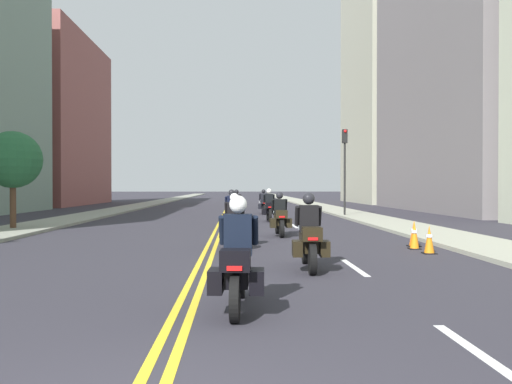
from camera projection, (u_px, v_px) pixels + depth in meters
The scene contains 22 objects.
ground_plane at pixel (229, 205), 51.31m from camera, with size 264.00×264.00×0.00m, color #2C2A32.
sidewalk_left at pixel (148, 204), 51.02m from camera, with size 2.57×144.00×0.12m, color gray.
sidewalk_right at pixel (310, 204), 51.60m from camera, with size 2.57×144.00×0.12m, color #999A88.
centreline_yellow_inner at pixel (228, 205), 51.30m from camera, with size 0.12×132.00×0.01m, color yellow.
centreline_yellow_outer at pixel (230, 205), 51.31m from camera, with size 0.12×132.00×0.01m, color yellow.
lane_dashes_white at pixel (278, 215), 32.44m from camera, with size 0.14×56.40×0.01m.
building_right_1 at pixel (458, 64), 37.72m from camera, with size 6.32×20.74×21.39m.
building_left_2 at pixel (55, 121), 51.05m from camera, with size 6.84×17.16×16.34m.
building_right_2 at pixel (384, 66), 57.23m from camera, with size 6.58×15.19×30.14m.
motorcycle_0 at pixel (238, 265), 7.45m from camera, with size 0.78×2.17×1.65m.
motorcycle_1 at pixel (309, 239), 11.12m from camera, with size 0.78×2.20×1.65m.
motorcycle_2 at pixel (234, 225), 14.99m from camera, with size 0.78×2.28×1.59m.
motorcycle_3 at pixel (280, 218), 18.71m from camera, with size 0.77×2.17×1.60m.
motorcycle_4 at pixel (232, 213), 22.26m from camera, with size 0.77×2.16×1.66m.
motorcycle_5 at pixel (269, 208), 26.49m from camera, with size 0.77×2.13×1.68m.
motorcycle_6 at pixel (236, 206), 30.34m from camera, with size 0.78×2.09×1.61m.
motorcycle_7 at pixel (264, 204), 34.18m from camera, with size 0.77×2.13×1.60m.
traffic_cone_0 at pixel (429, 240), 13.77m from camera, with size 0.33×0.33×0.76m.
traffic_cone_1 at pixel (414, 234), 15.45m from camera, with size 0.36×0.36×0.78m.
traffic_cone_2 at pixel (414, 235), 14.79m from camera, with size 0.31×0.31×0.79m.
traffic_light_near at pixel (345, 157), 30.50m from camera, with size 0.28×0.38×5.14m.
street_tree_0 at pixel (13, 160), 20.95m from camera, with size 2.30×2.30×4.02m.
Camera 1 is at (0.76, -3.35, 1.78)m, focal length 36.53 mm.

